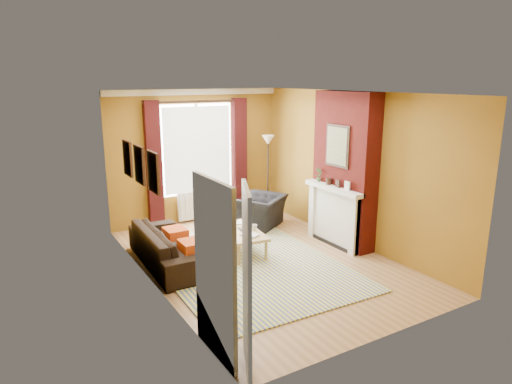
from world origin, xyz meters
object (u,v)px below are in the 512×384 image
at_px(floor_lamp, 268,153).
at_px(armchair, 260,211).
at_px(wicker_stool, 227,211).
at_px(sofa, 169,246).
at_px(coffee_table, 240,233).

bearing_deg(floor_lamp, armchair, -134.07).
bearing_deg(wicker_stool, sofa, -138.89).
relative_size(armchair, coffee_table, 0.76).
height_order(sofa, coffee_table, sofa).
height_order(armchair, floor_lamp, floor_lamp).
relative_size(sofa, floor_lamp, 1.17).
distance_m(coffee_table, floor_lamp, 2.48).
bearing_deg(wicker_stool, armchair, -61.99).
relative_size(armchair, floor_lamp, 0.55).
distance_m(armchair, coffee_table, 1.51).
xyz_separation_m(armchair, wicker_stool, (-0.40, 0.75, -0.12)).
height_order(armchair, wicker_stool, armchair).
relative_size(wicker_stool, floor_lamp, 0.24).
xyz_separation_m(coffee_table, floor_lamp, (1.57, 1.59, 1.07)).
distance_m(coffee_table, wicker_stool, 1.94).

